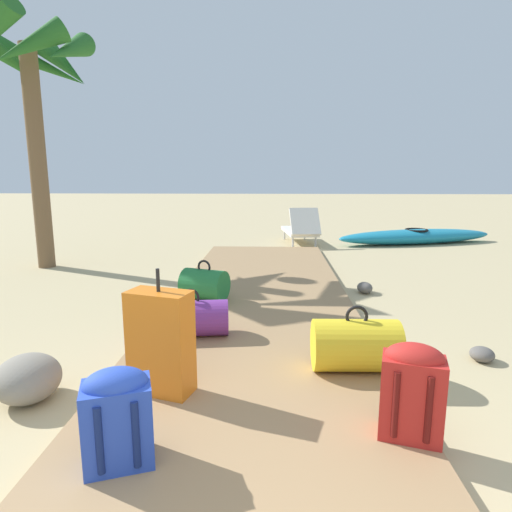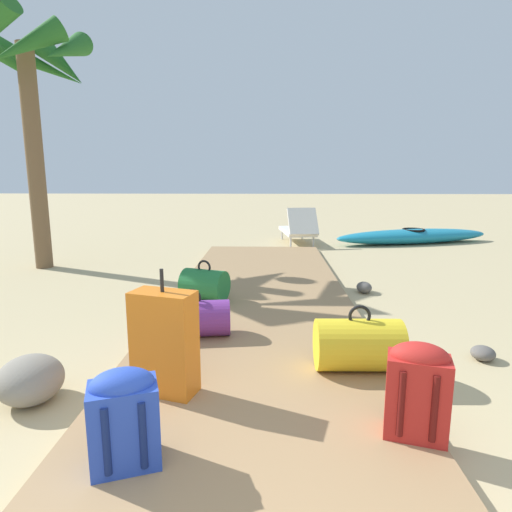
% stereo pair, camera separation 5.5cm
% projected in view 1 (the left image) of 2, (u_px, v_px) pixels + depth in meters
% --- Properties ---
extents(ground_plane, '(60.00, 60.00, 0.00)m').
position_uv_depth(ground_plane, '(257.00, 337.00, 3.98)').
color(ground_plane, tan).
extents(boardwalk, '(2.07, 7.65, 0.08)m').
position_uv_depth(boardwalk, '(259.00, 308.00, 4.72)').
color(boardwalk, '#9E7A51').
rests_on(boardwalk, ground).
extents(backpack_red, '(0.37, 0.28, 0.54)m').
position_uv_depth(backpack_red, '(412.00, 389.00, 2.28)').
color(backpack_red, red).
rests_on(backpack_red, boardwalk).
extents(suitcase_orange, '(0.45, 0.32, 0.83)m').
position_uv_depth(suitcase_orange, '(161.00, 342.00, 2.76)').
color(suitcase_orange, orange).
rests_on(suitcase_orange, boardwalk).
extents(duffel_bag_green, '(0.58, 0.50, 0.46)m').
position_uv_depth(duffel_bag_green, '(204.00, 284.00, 4.86)').
color(duffel_bag_green, '#237538').
rests_on(duffel_bag_green, boardwalk).
extents(backpack_blue, '(0.38, 0.32, 0.50)m').
position_uv_depth(backpack_blue, '(117.00, 414.00, 2.07)').
color(backpack_blue, '#2847B7').
rests_on(backpack_blue, boardwalk).
extents(duffel_bag_yellow, '(0.63, 0.39, 0.49)m').
position_uv_depth(duffel_bag_yellow, '(355.00, 345.00, 3.10)').
color(duffel_bag_yellow, gold).
rests_on(duffel_bag_yellow, boardwalk).
extents(duffel_bag_purple, '(0.70, 0.40, 0.43)m').
position_uv_depth(duffel_bag_purple, '(191.00, 318.00, 3.77)').
color(duffel_bag_purple, '#6B2D84').
rests_on(duffel_bag_purple, boardwalk).
extents(palm_tree_far_left, '(2.08, 2.22, 3.87)m').
position_uv_depth(palm_tree_far_left, '(24.00, 72.00, 6.44)').
color(palm_tree_far_left, brown).
rests_on(palm_tree_far_left, ground).
extents(lounge_chair, '(0.79, 1.58, 0.81)m').
position_uv_depth(lounge_chair, '(301.00, 229.00, 9.23)').
color(lounge_chair, white).
rests_on(lounge_chair, ground).
extents(kayak, '(3.67, 1.60, 0.32)m').
position_uv_depth(kayak, '(416.00, 236.00, 9.30)').
color(kayak, teal).
rests_on(kayak, ground).
extents(rock_right_far, '(0.26, 0.27, 0.12)m').
position_uv_depth(rock_right_far, '(482.00, 354.00, 3.45)').
color(rock_right_far, '#5B5651').
rests_on(rock_right_far, ground).
extents(rock_right_near, '(0.20, 0.25, 0.14)m').
position_uv_depth(rock_right_near, '(365.00, 288.00, 5.43)').
color(rock_right_near, '#5B5651').
rests_on(rock_right_near, ground).
extents(rock_left_mid, '(0.58, 0.60, 0.31)m').
position_uv_depth(rock_left_mid, '(28.00, 378.00, 2.84)').
color(rock_left_mid, gray).
rests_on(rock_left_mid, ground).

